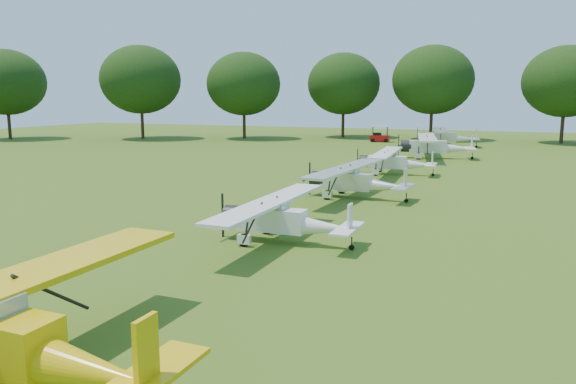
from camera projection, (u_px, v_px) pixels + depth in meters
name	position (u px, v px, depth m)	size (l,w,h in m)	color
ground	(297.00, 229.00, 25.48)	(160.00, 160.00, 0.00)	#2F5014
tree_belt	(381.00, 44.00, 22.95)	(137.36, 130.27, 14.52)	#321C13
aircraft_2	(1.00, 333.00, 11.02)	(7.27, 11.54, 2.28)	#DCB509
aircraft_3	(282.00, 217.00, 22.81)	(5.98, 9.49, 1.88)	white
aircraft_4	(354.00, 179.00, 32.86)	(6.31, 10.06, 1.98)	silver
aircraft_5	(393.00, 160.00, 42.88)	(6.07, 9.67, 1.90)	white
aircraft_6	(434.00, 145.00, 54.00)	(7.38, 11.68, 2.29)	white
aircraft_7	(446.00, 136.00, 66.38)	(7.24, 11.46, 2.25)	silver
golf_cart	(379.00, 137.00, 73.71)	(2.63, 1.83, 2.09)	#AD0D0C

